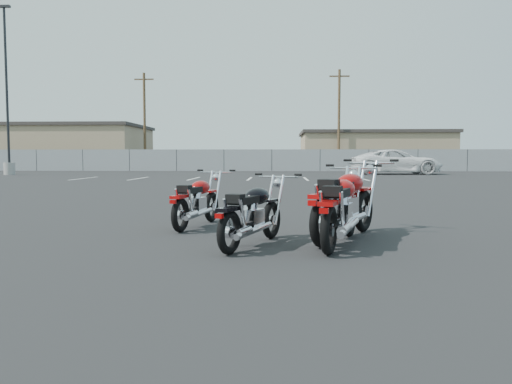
{
  "coord_description": "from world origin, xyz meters",
  "views": [
    {
      "loc": [
        0.52,
        -6.56,
        1.15
      ],
      "look_at": [
        0.2,
        0.6,
        0.65
      ],
      "focal_mm": 35.0,
      "sensor_mm": 36.0,
      "label": 1
    }
  ],
  "objects_px": {
    "motorcycle_second_black": "(253,214)",
    "white_van": "(396,155)",
    "motorcycle_rear_red": "(345,203)",
    "motorcycle_front_red": "(197,201)",
    "motorcycle_third_red": "(341,209)"
  },
  "relations": [
    {
      "from": "motorcycle_second_black",
      "to": "white_van",
      "type": "distance_m",
      "value": 29.02
    },
    {
      "from": "motorcycle_rear_red",
      "to": "motorcycle_front_red",
      "type": "bearing_deg",
      "value": 153.31
    },
    {
      "from": "motorcycle_third_red",
      "to": "motorcycle_rear_red",
      "type": "height_order",
      "value": "motorcycle_rear_red"
    },
    {
      "from": "motorcycle_third_red",
      "to": "motorcycle_front_red",
      "type": "bearing_deg",
      "value": 142.92
    },
    {
      "from": "white_van",
      "to": "motorcycle_front_red",
      "type": "bearing_deg",
      "value": 157.73
    },
    {
      "from": "motorcycle_second_black",
      "to": "motorcycle_third_red",
      "type": "relative_size",
      "value": 0.87
    },
    {
      "from": "motorcycle_third_red",
      "to": "motorcycle_rear_red",
      "type": "xyz_separation_m",
      "value": [
        0.12,
        0.48,
        0.03
      ]
    },
    {
      "from": "motorcycle_second_black",
      "to": "motorcycle_rear_red",
      "type": "distance_m",
      "value": 1.41
    },
    {
      "from": "motorcycle_second_black",
      "to": "motorcycle_third_red",
      "type": "bearing_deg",
      "value": 5.81
    },
    {
      "from": "motorcycle_front_red",
      "to": "motorcycle_rear_red",
      "type": "bearing_deg",
      "value": -26.69
    },
    {
      "from": "motorcycle_second_black",
      "to": "white_van",
      "type": "bearing_deg",
      "value": 73.3
    },
    {
      "from": "motorcycle_third_red",
      "to": "motorcycle_second_black",
      "type": "bearing_deg",
      "value": -174.19
    },
    {
      "from": "motorcycle_front_red",
      "to": "white_van",
      "type": "relative_size",
      "value": 0.27
    },
    {
      "from": "motorcycle_rear_red",
      "to": "white_van",
      "type": "relative_size",
      "value": 0.32
    },
    {
      "from": "motorcycle_front_red",
      "to": "motorcycle_third_red",
      "type": "bearing_deg",
      "value": -37.08
    }
  ]
}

